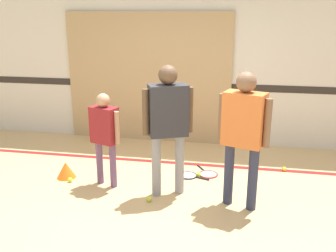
{
  "coord_description": "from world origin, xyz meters",
  "views": [
    {
      "loc": [
        0.9,
        -4.19,
        2.24
      ],
      "look_at": [
        0.09,
        0.14,
        0.91
      ],
      "focal_mm": 40.0,
      "sensor_mm": 36.0,
      "label": 1
    }
  ],
  "objects_px": {
    "racket_second_spare": "(189,176)",
    "training_cone": "(66,170)",
    "person_instructor": "(168,117)",
    "tennis_ball_stray_left": "(284,169)",
    "person_student_right": "(244,126)",
    "tennis_ball_by_spare_racket": "(199,175)",
    "tennis_ball_stray_right": "(70,180)",
    "racket_spare_on_floor": "(208,174)",
    "person_student_left": "(105,130)",
    "tennis_ball_near_instructor": "(149,199)"
  },
  "relations": [
    {
      "from": "tennis_ball_stray_right",
      "to": "training_cone",
      "type": "bearing_deg",
      "value": 131.81
    },
    {
      "from": "person_student_right",
      "to": "tennis_ball_stray_left",
      "type": "xyz_separation_m",
      "value": [
        0.66,
        1.18,
        -0.98
      ]
    },
    {
      "from": "person_student_right",
      "to": "person_instructor",
      "type": "bearing_deg",
      "value": 9.62
    },
    {
      "from": "tennis_ball_near_instructor",
      "to": "tennis_ball_stray_right",
      "type": "height_order",
      "value": "same"
    },
    {
      "from": "person_instructor",
      "to": "tennis_ball_by_spare_racket",
      "type": "xyz_separation_m",
      "value": [
        0.34,
        0.59,
        -1.0
      ]
    },
    {
      "from": "person_student_right",
      "to": "tennis_ball_by_spare_racket",
      "type": "height_order",
      "value": "person_student_right"
    },
    {
      "from": "training_cone",
      "to": "tennis_ball_stray_left",
      "type": "bearing_deg",
      "value": 14.77
    },
    {
      "from": "person_student_right",
      "to": "tennis_ball_stray_right",
      "type": "relative_size",
      "value": 24.71
    },
    {
      "from": "racket_spare_on_floor",
      "to": "tennis_ball_stray_left",
      "type": "distance_m",
      "value": 1.15
    },
    {
      "from": "training_cone",
      "to": "person_student_left",
      "type": "bearing_deg",
      "value": -9.68
    },
    {
      "from": "racket_spare_on_floor",
      "to": "tennis_ball_stray_left",
      "type": "relative_size",
      "value": 7.71
    },
    {
      "from": "person_student_left",
      "to": "training_cone",
      "type": "distance_m",
      "value": 0.94
    },
    {
      "from": "racket_second_spare",
      "to": "tennis_ball_by_spare_racket",
      "type": "distance_m",
      "value": 0.14
    },
    {
      "from": "person_student_right",
      "to": "training_cone",
      "type": "xyz_separation_m",
      "value": [
        -2.42,
        0.37,
        -0.89
      ]
    },
    {
      "from": "racket_spare_on_floor",
      "to": "tennis_ball_near_instructor",
      "type": "relative_size",
      "value": 7.71
    },
    {
      "from": "tennis_ball_by_spare_racket",
      "to": "training_cone",
      "type": "height_order",
      "value": "training_cone"
    },
    {
      "from": "tennis_ball_near_instructor",
      "to": "tennis_ball_stray_right",
      "type": "relative_size",
      "value": 1.0
    },
    {
      "from": "person_instructor",
      "to": "tennis_ball_by_spare_racket",
      "type": "relative_size",
      "value": 25.19
    },
    {
      "from": "person_instructor",
      "to": "person_student_right",
      "type": "xyz_separation_m",
      "value": [
        0.91,
        -0.16,
        -0.02
      ]
    },
    {
      "from": "tennis_ball_by_spare_racket",
      "to": "tennis_ball_stray_right",
      "type": "relative_size",
      "value": 1.0
    },
    {
      "from": "person_instructor",
      "to": "tennis_ball_by_spare_racket",
      "type": "height_order",
      "value": "person_instructor"
    },
    {
      "from": "racket_second_spare",
      "to": "tennis_ball_stray_right",
      "type": "distance_m",
      "value": 1.67
    },
    {
      "from": "person_student_right",
      "to": "racket_second_spare",
      "type": "height_order",
      "value": "person_student_right"
    },
    {
      "from": "racket_second_spare",
      "to": "training_cone",
      "type": "bearing_deg",
      "value": -150.8
    },
    {
      "from": "person_instructor",
      "to": "person_student_right",
      "type": "distance_m",
      "value": 0.92
    },
    {
      "from": "person_student_left",
      "to": "tennis_ball_near_instructor",
      "type": "bearing_deg",
      "value": -9.04
    },
    {
      "from": "tennis_ball_stray_left",
      "to": "person_student_right",
      "type": "bearing_deg",
      "value": -118.95
    },
    {
      "from": "tennis_ball_stray_left",
      "to": "tennis_ball_stray_right",
      "type": "distance_m",
      "value": 3.1
    },
    {
      "from": "person_student_right",
      "to": "tennis_ball_by_spare_racket",
      "type": "bearing_deg",
      "value": -33.15
    },
    {
      "from": "racket_spare_on_floor",
      "to": "racket_second_spare",
      "type": "distance_m",
      "value": 0.28
    },
    {
      "from": "person_student_left",
      "to": "tennis_ball_near_instructor",
      "type": "height_order",
      "value": "person_student_left"
    },
    {
      "from": "tennis_ball_by_spare_racket",
      "to": "tennis_ball_stray_left",
      "type": "relative_size",
      "value": 1.0
    },
    {
      "from": "racket_second_spare",
      "to": "training_cone",
      "type": "relative_size",
      "value": 1.78
    },
    {
      "from": "racket_second_spare",
      "to": "training_cone",
      "type": "xyz_separation_m",
      "value": [
        -1.72,
        -0.36,
        0.11
      ]
    },
    {
      "from": "tennis_ball_by_spare_racket",
      "to": "training_cone",
      "type": "relative_size",
      "value": 0.25
    },
    {
      "from": "tennis_ball_near_instructor",
      "to": "tennis_ball_stray_left",
      "type": "xyz_separation_m",
      "value": [
        1.75,
        1.29,
        0.0
      ]
    },
    {
      "from": "racket_second_spare",
      "to": "tennis_ball_by_spare_racket",
      "type": "relative_size",
      "value": 7.24
    },
    {
      "from": "training_cone",
      "to": "racket_spare_on_floor",
      "type": "bearing_deg",
      "value": 13.69
    },
    {
      "from": "training_cone",
      "to": "person_student_right",
      "type": "bearing_deg",
      "value": -8.77
    },
    {
      "from": "tennis_ball_near_instructor",
      "to": "training_cone",
      "type": "relative_size",
      "value": 0.25
    },
    {
      "from": "racket_spare_on_floor",
      "to": "person_student_left",
      "type": "bearing_deg",
      "value": 82.73
    },
    {
      "from": "person_student_right",
      "to": "tennis_ball_stray_right",
      "type": "distance_m",
      "value": 2.51
    },
    {
      "from": "tennis_ball_by_spare_racket",
      "to": "person_instructor",
      "type": "bearing_deg",
      "value": -119.91
    },
    {
      "from": "racket_second_spare",
      "to": "racket_spare_on_floor",
      "type": "bearing_deg",
      "value": 42.46
    },
    {
      "from": "person_instructor",
      "to": "tennis_ball_stray_left",
      "type": "height_order",
      "value": "person_instructor"
    },
    {
      "from": "tennis_ball_by_spare_racket",
      "to": "tennis_ball_stray_right",
      "type": "bearing_deg",
      "value": -163.79
    },
    {
      "from": "person_student_left",
      "to": "racket_second_spare",
      "type": "relative_size",
      "value": 2.65
    },
    {
      "from": "person_student_right",
      "to": "tennis_ball_by_spare_racket",
      "type": "xyz_separation_m",
      "value": [
        -0.57,
        0.75,
        -0.98
      ]
    },
    {
      "from": "tennis_ball_by_spare_racket",
      "to": "tennis_ball_stray_left",
      "type": "xyz_separation_m",
      "value": [
        1.22,
        0.44,
        0.0
      ]
    },
    {
      "from": "tennis_ball_stray_right",
      "to": "person_instructor",
      "type": "bearing_deg",
      "value": -3.44
    }
  ]
}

